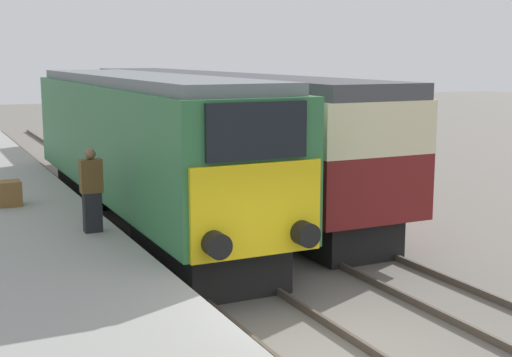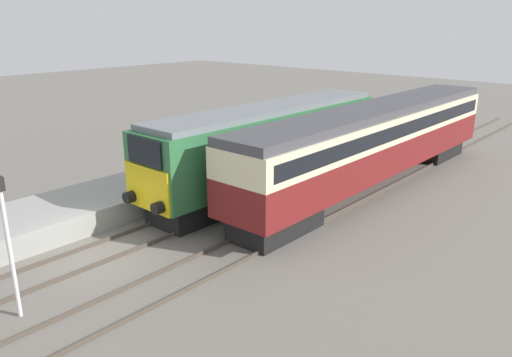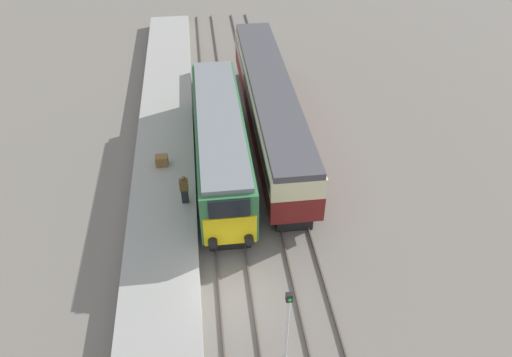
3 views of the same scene
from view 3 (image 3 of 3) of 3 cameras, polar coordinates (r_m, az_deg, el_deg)
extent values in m
plane|color=slate|center=(23.03, -2.32, -13.38)|extent=(120.00, 120.00, 0.00)
cube|color=gray|center=(28.51, -10.42, -0.63)|extent=(3.50, 50.00, 0.89)
cube|color=#4C4238|center=(26.37, -4.86, -4.91)|extent=(0.07, 60.00, 0.14)
cube|color=#4C4238|center=(26.41, -1.75, -4.67)|extent=(0.07, 60.00, 0.14)
cube|color=#4C4238|center=(26.60, 2.48, -4.32)|extent=(0.07, 60.00, 0.14)
cube|color=#4C4238|center=(26.83, 5.52, -4.05)|extent=(0.07, 60.00, 0.14)
cube|color=black|center=(26.03, -3.32, -4.22)|extent=(2.03, 4.00, 1.00)
cube|color=black|center=(33.04, -4.49, 6.03)|extent=(2.03, 4.00, 1.00)
cube|color=#2D6B3D|center=(28.34, -4.14, 4.56)|extent=(2.70, 13.77, 2.75)
cube|color=yellow|center=(23.28, -2.96, -6.00)|extent=(2.48, 0.10, 1.65)
cube|color=black|center=(22.34, -3.07, -3.46)|extent=(1.89, 0.10, 0.99)
cube|color=slate|center=(27.54, -4.28, 7.15)|extent=(2.38, 13.22, 0.24)
cylinder|color=black|center=(23.45, -4.97, -7.35)|extent=(0.44, 0.35, 0.44)
cylinder|color=black|center=(23.51, -0.80, -7.01)|extent=(0.44, 0.35, 0.44)
cube|color=black|center=(26.90, 3.80, -2.64)|extent=(1.89, 3.60, 0.95)
cube|color=black|center=(38.99, 0.01, 11.45)|extent=(1.89, 3.60, 0.95)
cube|color=maroon|center=(32.06, 1.61, 7.52)|extent=(2.70, 19.02, 1.45)
cube|color=beige|center=(31.42, 1.65, 9.55)|extent=(2.71, 19.02, 1.14)
cube|color=black|center=(31.42, 1.65, 9.55)|extent=(2.75, 18.26, 0.63)
cube|color=#424247|center=(31.07, 1.68, 10.77)|extent=(2.48, 19.02, 0.36)
cube|color=black|center=(26.17, -8.11, -1.98)|extent=(0.36, 0.24, 0.82)
cube|color=brown|center=(25.70, -8.26, -0.70)|extent=(0.44, 0.26, 0.68)
sphere|color=brown|center=(25.42, -8.35, 0.09)|extent=(0.22, 0.22, 0.22)
cylinder|color=silver|center=(19.81, 3.56, -16.95)|extent=(0.12, 0.12, 3.60)
cube|color=black|center=(18.22, 3.80, -13.40)|extent=(0.24, 0.20, 0.36)
sphere|color=green|center=(18.16, 3.86, -13.66)|extent=(0.14, 0.14, 0.14)
cube|color=brown|center=(29.06, -10.72, 2.03)|extent=(0.70, 0.56, 0.60)
camera|label=1|loc=(15.40, -22.17, -28.82)|focal=50.00mm
camera|label=2|loc=(19.44, 47.74, -8.93)|focal=35.00mm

